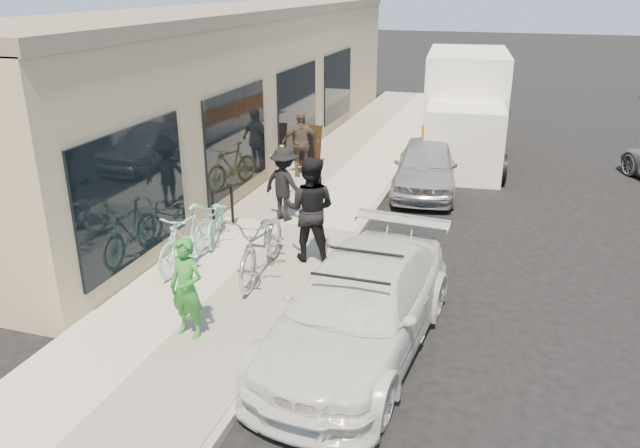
# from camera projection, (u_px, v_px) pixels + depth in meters

# --- Properties ---
(ground) EXTENTS (120.00, 120.00, 0.00)m
(ground) POSITION_uv_depth(u_px,v_px,m) (336.00, 312.00, 9.82)
(ground) COLOR black
(ground) RESTS_ON ground
(sidewalk) EXTENTS (3.00, 34.00, 0.15)m
(sidewalk) POSITION_uv_depth(u_px,v_px,m) (285.00, 227.00, 13.02)
(sidewalk) COLOR #BBB6A8
(sidewalk) RESTS_ON ground
(curb) EXTENTS (0.12, 34.00, 0.13)m
(curb) POSITION_uv_depth(u_px,v_px,m) (357.00, 236.00, 12.59)
(curb) COLOR gray
(curb) RESTS_ON ground
(storefront) EXTENTS (3.60, 20.00, 4.22)m
(storefront) POSITION_uv_depth(u_px,v_px,m) (239.00, 85.00, 17.62)
(storefront) COLOR tan
(storefront) RESTS_ON ground
(bike_rack) EXTENTS (0.21, 0.60, 0.87)m
(bike_rack) POSITION_uv_depth(u_px,v_px,m) (223.00, 205.00, 12.51)
(bike_rack) COLOR black
(bike_rack) RESTS_ON sidewalk
(sandwich_board) EXTENTS (0.67, 0.68, 1.07)m
(sandwich_board) POSITION_uv_depth(u_px,v_px,m) (307.00, 146.00, 16.81)
(sandwich_board) COLOR #311D0D
(sandwich_board) RESTS_ON sidewalk
(sedan_white) EXTENTS (2.23, 4.70, 1.36)m
(sedan_white) POSITION_uv_depth(u_px,v_px,m) (359.00, 308.00, 8.57)
(sedan_white) COLOR white
(sedan_white) RESTS_ON ground
(sedan_silver) EXTENTS (1.84, 3.84, 1.27)m
(sedan_silver) POSITION_uv_depth(u_px,v_px,m) (426.00, 166.00, 15.25)
(sedan_silver) COLOR #9F9FA4
(sedan_silver) RESTS_ON ground
(moving_truck) EXTENTS (2.81, 6.19, 2.95)m
(moving_truck) POSITION_uv_depth(u_px,v_px,m) (464.00, 111.00, 18.32)
(moving_truck) COLOR white
(moving_truck) RESTS_ON ground
(tandem_bike) EXTENTS (0.95, 2.24, 1.15)m
(tandem_bike) POSITION_uv_depth(u_px,v_px,m) (262.00, 243.00, 10.54)
(tandem_bike) COLOR silver
(tandem_bike) RESTS_ON sidewalk
(woman_rider) EXTENTS (0.59, 0.44, 1.47)m
(woman_rider) POSITION_uv_depth(u_px,v_px,m) (187.00, 288.00, 8.65)
(woman_rider) COLOR #2E872D
(woman_rider) RESTS_ON sidewalk
(man_standing) EXTENTS (0.96, 0.77, 1.90)m
(man_standing) POSITION_uv_depth(u_px,v_px,m) (310.00, 209.00, 11.01)
(man_standing) COLOR black
(man_standing) RESTS_ON sidewalk
(cruiser_bike_a) EXTENTS (0.59, 1.79, 1.06)m
(cruiser_bike_a) POSITION_uv_depth(u_px,v_px,m) (187.00, 238.00, 10.85)
(cruiser_bike_a) COLOR #90D8C9
(cruiser_bike_a) RESTS_ON sidewalk
(cruiser_bike_b) EXTENTS (1.02, 1.71, 0.85)m
(cruiser_bike_b) POSITION_uv_depth(u_px,v_px,m) (216.00, 219.00, 12.05)
(cruiser_bike_b) COLOR #90D8C9
(cruiser_bike_b) RESTS_ON sidewalk
(cruiser_bike_c) EXTENTS (0.99, 1.85, 1.07)m
(cruiser_bike_c) POSITION_uv_depth(u_px,v_px,m) (281.00, 170.00, 14.73)
(cruiser_bike_c) COLOR gold
(cruiser_bike_c) RESTS_ON sidewalk
(bystander_a) EXTENTS (1.14, 0.87, 1.56)m
(bystander_a) POSITION_uv_depth(u_px,v_px,m) (284.00, 184.00, 12.94)
(bystander_a) COLOR black
(bystander_a) RESTS_ON sidewalk
(bystander_b) EXTENTS (1.05, 0.76, 1.66)m
(bystander_b) POSITION_uv_depth(u_px,v_px,m) (301.00, 144.00, 15.94)
(bystander_b) COLOR #504339
(bystander_b) RESTS_ON sidewalk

